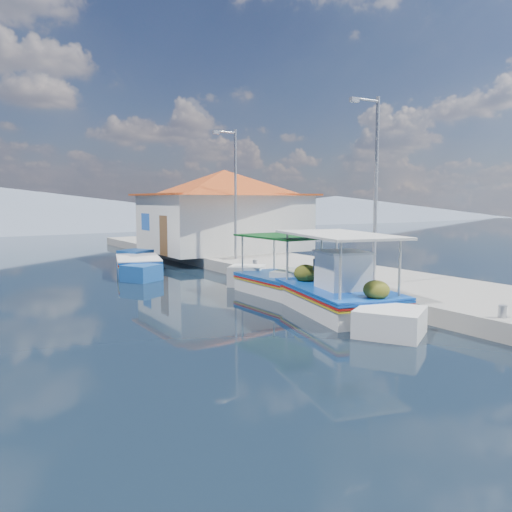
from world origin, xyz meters
TOP-DOWN VIEW (x-y plane):
  - ground at (0.00, 0.00)m, footprint 160.00×160.00m
  - quay at (5.90, 6.00)m, footprint 5.00×44.00m
  - bollards at (3.80, 5.25)m, footprint 0.20×17.20m
  - main_caique at (2.42, 1.36)m, footprint 3.46×7.55m
  - caique_green_canopy at (2.66, 4.61)m, footprint 1.88×6.07m
  - caique_blue_hull at (0.17, 12.13)m, footprint 2.92×5.94m
  - harbor_building at (6.20, 15.00)m, footprint 10.49×10.49m
  - lamp_post_near at (4.51, 2.00)m, footprint 1.21×0.14m
  - lamp_post_far at (4.51, 11.00)m, footprint 1.21×0.14m
  - mountain_ridge at (6.54, 56.00)m, footprint 171.40×96.00m

SIDE VIEW (x-z plane):
  - ground at x=0.00m, z-range 0.00..0.00m
  - quay at x=5.90m, z-range 0.00..0.50m
  - caique_blue_hull at x=0.17m, z-range -0.25..0.85m
  - caique_green_canopy at x=2.66m, z-range -0.80..1.47m
  - main_caique at x=2.42m, z-range -0.79..1.77m
  - bollards at x=3.80m, z-range 0.50..0.80m
  - mountain_ridge at x=6.54m, z-range -0.71..4.79m
  - harbor_building at x=6.20m, z-range 0.58..4.98m
  - lamp_post_near at x=4.51m, z-range 0.85..6.85m
  - lamp_post_far at x=4.51m, z-range 0.85..6.85m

